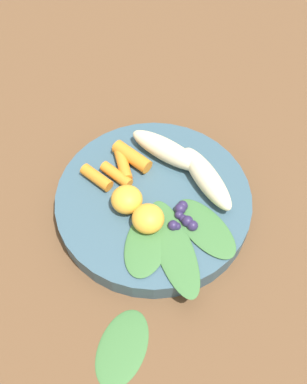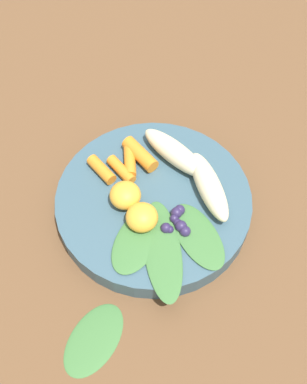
{
  "view_description": "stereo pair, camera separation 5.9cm",
  "coord_description": "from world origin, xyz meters",
  "px_view_note": "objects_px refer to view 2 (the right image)",
  "views": [
    {
      "loc": [
        0.23,
        0.23,
        0.53
      ],
      "look_at": [
        0.0,
        0.0,
        0.04
      ],
      "focal_mm": 42.59,
      "sensor_mm": 36.0,
      "label": 1
    },
    {
      "loc": [
        0.19,
        0.27,
        0.53
      ],
      "look_at": [
        0.0,
        0.0,
        0.04
      ],
      "focal_mm": 42.59,
      "sensor_mm": 36.0,
      "label": 2
    }
  ],
  "objects_px": {
    "orange_segment_near": "(142,217)",
    "banana_peeled_left": "(175,153)",
    "kale_leaf_stray": "(94,339)",
    "banana_peeled_right": "(209,186)",
    "bowl": "(154,202)"
  },
  "relations": [
    {
      "from": "bowl",
      "to": "kale_leaf_stray",
      "type": "distance_m",
      "value": 0.19
    },
    {
      "from": "orange_segment_near",
      "to": "banana_peeled_right",
      "type": "bearing_deg",
      "value": 173.79
    },
    {
      "from": "orange_segment_near",
      "to": "kale_leaf_stray",
      "type": "bearing_deg",
      "value": 33.54
    },
    {
      "from": "orange_segment_near",
      "to": "banana_peeled_left",
      "type": "bearing_deg",
      "value": -147.79
    },
    {
      "from": "orange_segment_near",
      "to": "kale_leaf_stray",
      "type": "distance_m",
      "value": 0.15
    },
    {
      "from": "banana_peeled_right",
      "to": "orange_segment_near",
      "type": "height_order",
      "value": "same"
    },
    {
      "from": "bowl",
      "to": "banana_peeled_left",
      "type": "height_order",
      "value": "banana_peeled_left"
    },
    {
      "from": "orange_segment_near",
      "to": "bowl",
      "type": "bearing_deg",
      "value": -144.05
    },
    {
      "from": "bowl",
      "to": "banana_peeled_right",
      "type": "bearing_deg",
      "value": 149.87
    },
    {
      "from": "banana_peeled_left",
      "to": "orange_segment_near",
      "type": "xyz_separation_m",
      "value": [
        0.09,
        0.06,
        0.0
      ]
    },
    {
      "from": "bowl",
      "to": "banana_peeled_left",
      "type": "xyz_separation_m",
      "value": [
        -0.06,
        -0.03,
        0.03
      ]
    },
    {
      "from": "bowl",
      "to": "kale_leaf_stray",
      "type": "xyz_separation_m",
      "value": [
        0.16,
        0.11,
        -0.01
      ]
    },
    {
      "from": "bowl",
      "to": "banana_peeled_left",
      "type": "bearing_deg",
      "value": -150.2
    },
    {
      "from": "banana_peeled_left",
      "to": "kale_leaf_stray",
      "type": "xyz_separation_m",
      "value": [
        0.22,
        0.14,
        -0.04
      ]
    },
    {
      "from": "banana_peeled_right",
      "to": "orange_segment_near",
      "type": "xyz_separation_m",
      "value": [
        0.1,
        -0.01,
        0.0
      ]
    }
  ]
}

